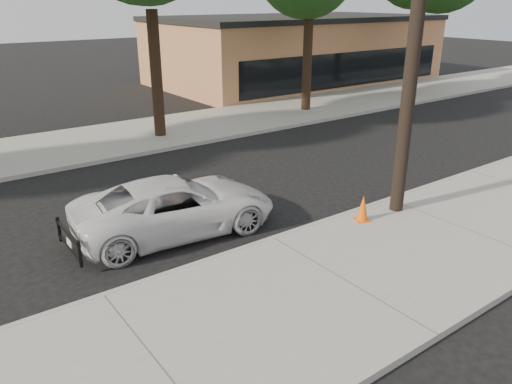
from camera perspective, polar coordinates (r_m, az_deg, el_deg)
ground at (r=13.13m, az=-3.73°, el=-2.46°), size 120.00×120.00×0.00m
near_sidewalk at (r=10.13m, az=9.71°, el=-9.99°), size 90.00×4.40×0.15m
far_sidewalk at (r=20.42m, az=-16.77°, el=5.63°), size 90.00×5.00×0.15m
curb_near at (r=11.54m, az=1.92°, el=-5.52°), size 90.00×0.12×0.16m
building_main at (r=34.60m, az=4.54°, el=15.82°), size 18.00×10.00×4.00m
utility_pole at (r=12.49m, az=17.85°, el=17.67°), size 1.40×0.34×9.00m
police_cruiser at (r=12.00m, az=-9.16°, el=-1.58°), size 5.02×2.71×1.34m
traffic_cone at (r=12.50m, az=12.11°, el=-1.85°), size 0.43×0.43×0.65m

